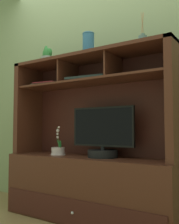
# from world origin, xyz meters

# --- Properties ---
(floor_plane) EXTENTS (6.00, 6.00, 0.02)m
(floor_plane) POSITION_xyz_m (0.00, 0.00, -0.01)
(floor_plane) COLOR olive
(floor_plane) RESTS_ON ground
(back_wall) EXTENTS (6.00, 0.02, 2.80)m
(back_wall) POSITION_xyz_m (0.00, 0.27, 1.40)
(back_wall) COLOR gray
(back_wall) RESTS_ON ground
(media_console) EXTENTS (1.64, 0.51, 1.50)m
(media_console) POSITION_xyz_m (0.00, 0.01, 0.44)
(media_console) COLOR #492317
(media_console) RESTS_ON ground
(tv_monitor) EXTENTS (0.61, 0.27, 0.45)m
(tv_monitor) POSITION_xyz_m (0.14, 0.00, 0.74)
(tv_monitor) COLOR black
(tv_monitor) RESTS_ON media_console
(potted_orchid) EXTENTS (0.15, 0.15, 0.28)m
(potted_orchid) POSITION_xyz_m (-0.34, -0.05, 0.61)
(potted_orchid) COLOR silver
(potted_orchid) RESTS_ON media_console
(magazine_stack_left) EXTENTS (0.41, 0.21, 0.04)m
(magazine_stack_left) POSITION_xyz_m (-0.02, -0.01, 1.28)
(magazine_stack_left) COLOR #35498B
(magazine_stack_left) RESTS_ON media_console
(magazine_stack_centre) EXTENTS (0.34, 0.25, 0.03)m
(magazine_stack_centre) POSITION_xyz_m (-0.51, 0.01, 1.27)
(magazine_stack_centre) COLOR #2B3F39
(magazine_stack_centre) RESTS_ON media_console
(diffuser_bottle) EXTENTS (0.07, 0.07, 0.28)m
(diffuser_bottle) POSITION_xyz_m (0.53, -0.01, 1.54)
(diffuser_bottle) COLOR slate
(diffuser_bottle) RESTS_ON media_console
(potted_succulent) EXTENTS (0.15, 0.15, 0.19)m
(potted_succulent) POSITION_xyz_m (-0.53, -0.00, 1.58)
(potted_succulent) COLOR #929A92
(potted_succulent) RESTS_ON media_console
(ceramic_vase) EXTENTS (0.11, 0.11, 0.21)m
(ceramic_vase) POSITION_xyz_m (0.00, -0.02, 1.61)
(ceramic_vase) COLOR #306790
(ceramic_vase) RESTS_ON media_console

